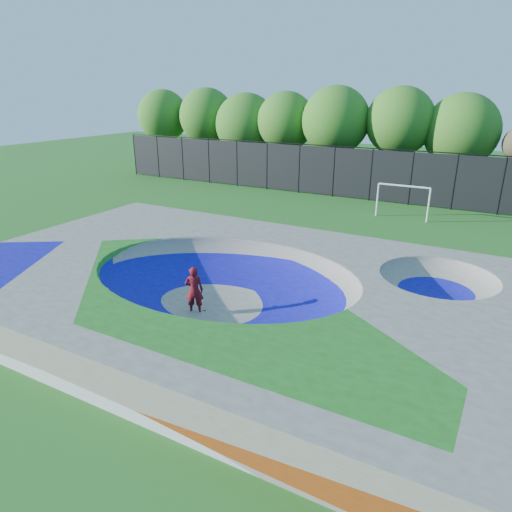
{
  "coord_description": "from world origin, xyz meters",
  "views": [
    {
      "loc": [
        9.12,
        -13.93,
        8.16
      ],
      "look_at": [
        -0.18,
        3.0,
        1.1
      ],
      "focal_mm": 32.0,
      "sensor_mm": 36.0,
      "label": 1
    }
  ],
  "objects": [
    {
      "name": "skateboard",
      "position": [
        -0.6,
        -1.14,
        0.03
      ],
      "size": [
        0.79,
        0.58,
        0.05
      ],
      "primitive_type": "cube",
      "rotation": [
        0.0,
        0.0,
        0.52
      ],
      "color": "black",
      "rests_on": "ground"
    },
    {
      "name": "treeline",
      "position": [
        -3.14,
        26.1,
        5.24
      ],
      "size": [
        52.45,
        7.76,
        8.57
      ],
      "color": "#453422",
      "rests_on": "ground"
    },
    {
      "name": "skate_deck",
      "position": [
        0.0,
        0.0,
        0.75
      ],
      "size": [
        22.0,
        14.0,
        1.5
      ],
      "primitive_type": "cube",
      "color": "gray",
      "rests_on": "ground"
    },
    {
      "name": "skater",
      "position": [
        -0.6,
        -1.14,
        0.96
      ],
      "size": [
        0.83,
        0.74,
        1.91
      ],
      "primitive_type": "imported",
      "rotation": [
        0.0,
        0.0,
        3.64
      ],
      "color": "#B70E15",
      "rests_on": "ground"
    },
    {
      "name": "ground",
      "position": [
        0.0,
        0.0,
        0.0
      ],
      "size": [
        120.0,
        120.0,
        0.0
      ],
      "primitive_type": "plane",
      "color": "#1D5C19",
      "rests_on": "ground"
    },
    {
      "name": "soccer_goal",
      "position": [
        3.37,
        16.75,
        1.59
      ],
      "size": [
        3.45,
        0.12,
        2.28
      ],
      "color": "silver",
      "rests_on": "ground"
    },
    {
      "name": "fence",
      "position": [
        0.0,
        21.0,
        2.1
      ],
      "size": [
        48.09,
        0.09,
        4.04
      ],
      "color": "black",
      "rests_on": "ground"
    }
  ]
}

